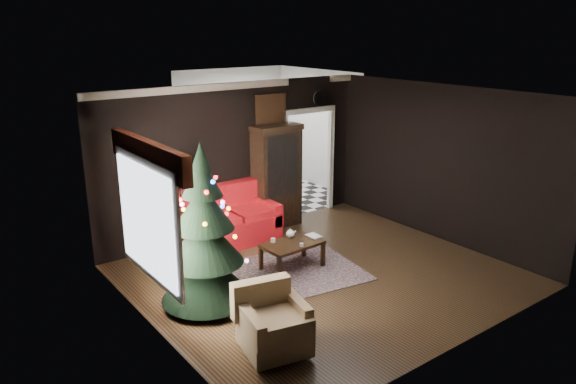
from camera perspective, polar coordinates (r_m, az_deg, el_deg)
floor at (r=8.67m, az=3.60°, el=-8.69°), size 5.50×5.50×0.00m
ceiling at (r=7.88m, az=3.98°, el=10.00°), size 5.50×5.50×0.00m
wall_back at (r=10.13m, az=-5.44°, el=3.47°), size 5.50×0.00×5.50m
wall_front at (r=6.58m, az=18.09°, el=-4.84°), size 5.50×0.00×5.50m
wall_left at (r=6.80m, az=-14.19°, el=-3.81°), size 0.00×5.50×5.50m
wall_right at (r=10.12m, az=15.74°, el=2.89°), size 0.00×5.50×5.50m
doorway at (r=11.16m, az=2.07°, el=2.95°), size 1.10×0.10×2.10m
left_window at (r=6.97m, az=-14.57°, el=-2.88°), size 0.05×1.60×1.40m
valance at (r=6.77m, az=-14.45°, el=3.79°), size 0.12×2.10×0.35m
kitchen_floor at (r=12.61m, az=-2.26°, el=-0.35°), size 3.00×3.00×0.00m
kitchen_window at (r=13.41m, az=-5.90°, el=8.08°), size 0.70×0.06×0.70m
rug at (r=8.70m, az=-0.35°, el=-8.53°), size 2.60×2.07×0.01m
loveseat at (r=9.81m, az=-5.91°, el=-2.47°), size 1.70×0.90×1.00m
curio_cabinet at (r=10.45m, az=-1.21°, el=1.42°), size 0.90×0.45×1.90m
floor_lamp at (r=9.14m, az=-10.95°, el=-1.99°), size 0.34×0.34×1.66m
christmas_tree at (r=7.47m, az=-8.75°, el=-4.43°), size 1.34×1.34×2.41m
armchair at (r=6.56m, az=-1.47°, el=-13.12°), size 0.92×0.92×0.79m
coffee_table at (r=8.81m, az=0.44°, el=-6.61°), size 0.98×0.61×0.43m
teapot at (r=8.89m, az=0.24°, el=-4.38°), size 0.19×0.19×0.15m
cup_a at (r=8.74m, az=-1.58°, el=-5.06°), size 0.09×0.09×0.07m
cup_b at (r=8.57m, az=1.42°, el=-5.55°), size 0.08×0.08×0.05m
book at (r=8.88m, az=2.25°, el=-4.05°), size 0.18×0.02×0.25m
wall_clock at (r=11.04m, az=3.33°, el=9.80°), size 0.32×0.32×0.06m
painting at (r=10.33m, az=-1.86°, el=8.61°), size 0.62×0.05×0.52m
kitchen_counter at (r=13.45m, az=-5.19°, el=2.69°), size 1.80×0.60×0.90m
kitchen_table at (r=12.10m, az=-2.64°, el=0.75°), size 0.70×0.70×0.75m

